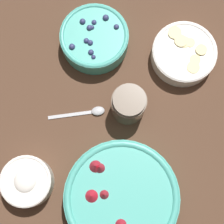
# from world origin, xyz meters

# --- Properties ---
(ground_plane) EXTENTS (4.00, 4.00, 0.00)m
(ground_plane) POSITION_xyz_m (0.00, 0.00, 0.00)
(ground_plane) COLOR #4C3323
(bowl_strawberries) EXTENTS (0.25, 0.25, 0.08)m
(bowl_strawberries) POSITION_xyz_m (-0.11, -0.07, 0.04)
(bowl_strawberries) COLOR #47AD9E
(bowl_strawberries) RESTS_ON ground_plane
(bowl_blueberries) EXTENTS (0.17, 0.17, 0.06)m
(bowl_blueberries) POSITION_xyz_m (0.27, 0.01, 0.03)
(bowl_blueberries) COLOR #47AD9E
(bowl_blueberries) RESTS_ON ground_plane
(bowl_bananas) EXTENTS (0.16, 0.16, 0.05)m
(bowl_bananas) POSITION_xyz_m (0.24, -0.21, 0.03)
(bowl_bananas) COLOR white
(bowl_bananas) RESTS_ON ground_plane
(bowl_cream) EXTENTS (0.12, 0.12, 0.06)m
(bowl_cream) POSITION_xyz_m (-0.08, 0.14, 0.03)
(bowl_cream) COLOR white
(bowl_cream) RESTS_ON ground_plane
(jar_chocolate) EXTENTS (0.08, 0.08, 0.09)m
(jar_chocolate) POSITION_xyz_m (0.11, -0.08, 0.04)
(jar_chocolate) COLOR brown
(jar_chocolate) RESTS_ON ground_plane
(spoon) EXTENTS (0.04, 0.14, 0.01)m
(spoon) POSITION_xyz_m (0.09, 0.02, 0.00)
(spoon) COLOR #B2B2B7
(spoon) RESTS_ON ground_plane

